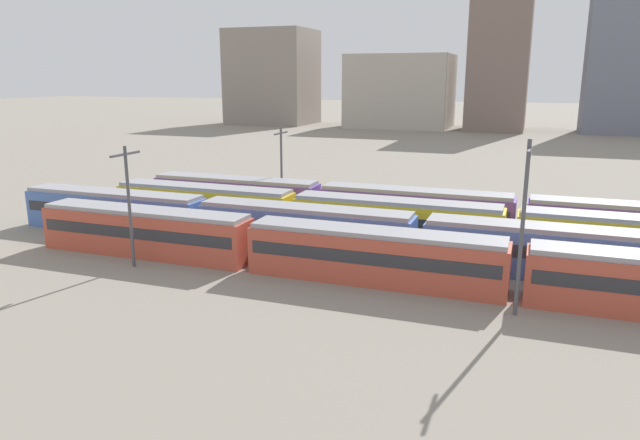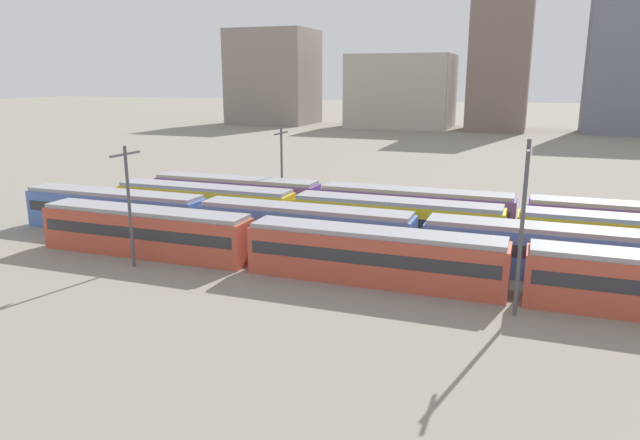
{
  "view_description": "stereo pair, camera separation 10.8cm",
  "coord_description": "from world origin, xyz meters",
  "px_view_note": "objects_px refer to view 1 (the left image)",
  "views": [
    {
      "loc": [
        27.16,
        -37.48,
        13.95
      ],
      "look_at": [
        10.6,
        7.8,
        2.04
      ],
      "focal_mm": 32.68,
      "sensor_mm": 36.0,
      "label": 1
    },
    {
      "loc": [
        27.26,
        -37.44,
        13.95
      ],
      "look_at": [
        10.6,
        7.8,
        2.04
      ],
      "focal_mm": 32.68,
      "sensor_mm": 36.0,
      "label": 2
    }
  ],
  "objects_px": {
    "train_track_1": "(553,252)",
    "catenary_pole_0": "(523,221)",
    "catenary_pole_1": "(281,164)",
    "catenary_pole_2": "(129,201)"
  },
  "relations": [
    {
      "from": "catenary_pole_0",
      "to": "catenary_pole_2",
      "type": "relative_size",
      "value": 1.16
    },
    {
      "from": "train_track_1",
      "to": "catenary_pole_2",
      "type": "xyz_separation_m",
      "value": [
        -29.51,
        -8.21,
        3.18
      ]
    },
    {
      "from": "catenary_pole_1",
      "to": "catenary_pole_2",
      "type": "bearing_deg",
      "value": -97.19
    },
    {
      "from": "train_track_1",
      "to": "catenary_pole_1",
      "type": "relative_size",
      "value": 10.64
    },
    {
      "from": "catenary_pole_0",
      "to": "catenary_pole_1",
      "type": "xyz_separation_m",
      "value": [
        -24.67,
        21.35,
        -0.91
      ]
    },
    {
      "from": "catenary_pole_0",
      "to": "catenary_pole_1",
      "type": "bearing_deg",
      "value": 139.12
    },
    {
      "from": "train_track_1",
      "to": "catenary_pole_0",
      "type": "bearing_deg",
      "value": -104.85
    },
    {
      "from": "train_track_1",
      "to": "catenary_pole_0",
      "type": "relative_size",
      "value": 8.86
    },
    {
      "from": "catenary_pole_0",
      "to": "catenary_pole_1",
      "type": "relative_size",
      "value": 1.2
    },
    {
      "from": "catenary_pole_0",
      "to": "catenary_pole_2",
      "type": "distance_m",
      "value": 27.4
    }
  ]
}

